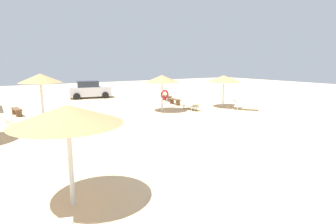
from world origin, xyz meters
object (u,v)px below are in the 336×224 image
lounger_1 (244,106)px  bench_0 (167,97)px  parasol_2 (67,115)px  lounger_0 (21,121)px  lounger_3 (191,106)px  bench_2 (175,100)px  bench_1 (17,111)px  parked_car (90,90)px  lounger_5 (77,121)px  parasol_0 (40,79)px  parasol_1 (224,79)px  parasol_3 (162,79)px

lounger_1 → bench_0: (-2.31, 7.29, 0.03)m
parasol_2 → lounger_0: 10.48m
parasol_2 → lounger_3: parasol_2 is taller
bench_0 → bench_2: (-0.62, -2.25, 0.00)m
bench_1 → parked_car: (6.91, 6.47, 0.48)m
lounger_3 → lounger_5: size_ratio=1.02×
parasol_0 → parked_car: 13.00m
bench_0 → bench_2: 2.34m
parasol_1 → parasol_3: parasol_3 is taller
lounger_5 → bench_2: size_ratio=1.26×
parasol_0 → parasol_2: size_ratio=1.11×
lounger_1 → bench_0: lounger_1 is taller
parasol_1 → parked_car: bearing=122.6°
parasol_2 → lounger_5: 9.02m
lounger_3 → parasol_1: bearing=-7.9°
bench_2 → lounger_0: bearing=-169.6°
lounger_3 → parasol_2: bearing=-139.0°
parasol_0 → bench_1: (-0.96, 4.93, -2.35)m
parasol_1 → parasol_0: bearing=-179.8°
parasol_0 → parasol_2: (-0.71, -9.15, -0.39)m
lounger_0 → bench_1: 3.80m
parasol_3 → lounger_1: parasol_3 is taller
lounger_3 → parasol_0: bearing=-177.5°
parasol_0 → lounger_5: 2.92m
lounger_0 → bench_1: bearing=88.8°
bench_0 → parasol_1: bearing=-71.5°
bench_0 → parasol_2: bearing=-129.4°
bench_2 → lounger_5: bearing=-156.8°
bench_1 → bench_2: (11.71, -1.63, 0.00)m
lounger_3 → parked_car: (-4.38, 10.95, 0.51)m
lounger_0 → bench_2: bearing=10.4°
parasol_2 → parked_car: 21.65m
parasol_0 → lounger_5: parasol_0 is taller
lounger_1 → parasol_0: bearing=172.7°
parasol_3 → lounger_3: bearing=-16.3°
parasol_3 → lounger_3: parasol_3 is taller
parasol_3 → bench_0: 5.85m
parasol_3 → bench_2: size_ratio=1.72×
lounger_3 → bench_2: lounger_3 is taller
parasol_0 → parasol_1: 13.22m
lounger_0 → bench_0: 13.17m
parasol_0 → parasol_2: 9.18m
parasol_0 → lounger_0: size_ratio=1.49×
parasol_2 → bench_1: (-0.25, 14.07, -1.97)m
parasol_0 → lounger_3: bearing=2.5°
parasol_2 → lounger_1: parasol_2 is taller
bench_2 → bench_1: bearing=172.1°
parasol_1 → lounger_0: size_ratio=1.34×
lounger_1 → lounger_3: bearing=146.8°
parasol_1 → bench_0: size_ratio=1.72×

